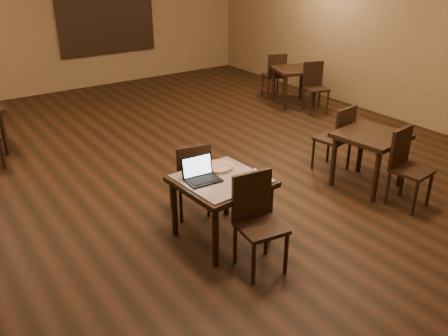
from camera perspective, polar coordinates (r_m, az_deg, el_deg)
ground at (r=7.72m, az=-2.35°, el=1.80°), size 10.00×10.00×0.00m
wall_back at (r=11.74m, az=-16.35°, el=16.52°), size 8.00×0.02×3.00m
wall_right at (r=9.95m, az=18.00°, el=14.95°), size 0.02×10.00×3.00m
mural at (r=11.86m, az=-13.95°, el=17.11°), size 2.34×0.05×1.64m
tiled_table at (r=5.19m, az=-0.31°, el=-2.23°), size 0.98×0.98×0.76m
chair_main_near at (r=4.81m, az=3.95°, el=-5.80°), size 0.50×0.50×1.02m
chair_main_far at (r=5.70m, az=-3.95°, el=-0.95°), size 0.49×0.49×0.97m
laptop at (r=5.10m, az=-2.86°, el=-0.68°), size 0.38×0.31×0.25m
plate at (r=5.13m, az=2.85°, el=-1.25°), size 0.24×0.24×0.01m
pizza_slice at (r=5.12m, az=2.85°, el=-1.09°), size 0.27×0.27×0.02m
pizza_pan at (r=5.39m, az=-0.71°, el=0.08°), size 0.40×0.40×0.01m
pizza_whole at (r=5.38m, az=-0.71°, el=0.21°), size 0.35×0.35×0.02m
spatula at (r=5.37m, az=-0.42°, el=0.27°), size 0.15×0.23×0.01m
napkin_roll at (r=5.26m, az=4.14°, el=-0.50°), size 0.05×0.15×0.04m
other_table_a at (r=10.18m, az=8.45°, el=11.06°), size 1.03×1.03×0.76m
other_table_a_chair_near at (r=9.82m, az=10.84°, el=9.91°), size 0.54×0.54×0.98m
other_table_a_chair_far at (r=10.59m, az=6.17°, el=11.30°), size 0.54×0.54×0.98m
other_table_c at (r=6.70m, az=17.21°, el=2.93°), size 0.93×0.93×0.78m
other_table_c_chair_near at (r=6.41m, az=21.07°, el=0.58°), size 0.49×0.49×1.01m
other_table_c_chair_far at (r=7.08m, az=13.55°, el=3.87°), size 0.49×0.49×1.01m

